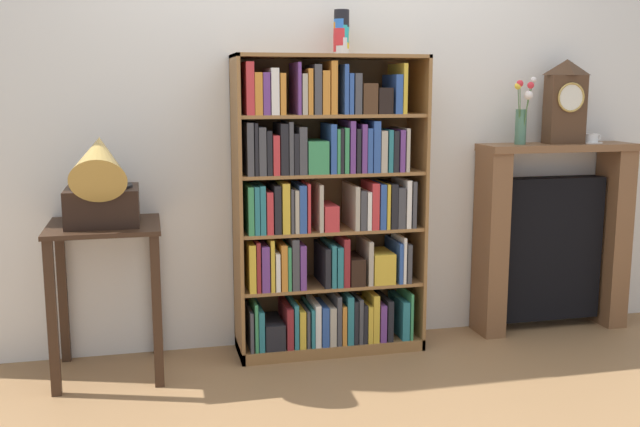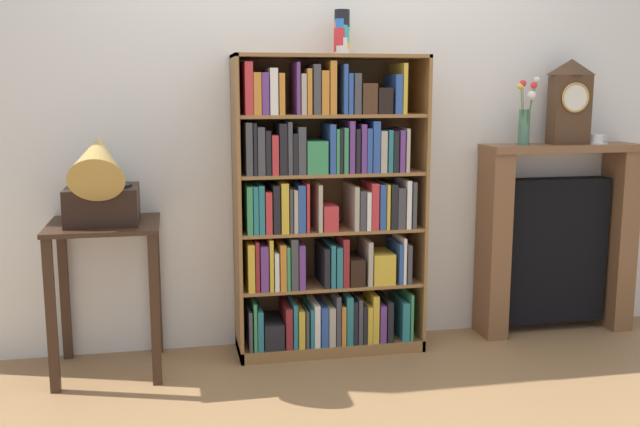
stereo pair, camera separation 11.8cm
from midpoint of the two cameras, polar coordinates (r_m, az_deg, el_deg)
ground_plane at (r=3.96m, az=1.96°, el=-11.16°), size 7.80×6.40×0.02m
wall_back at (r=4.04m, az=2.40°, el=8.27°), size 4.80×0.08×2.60m
bookshelf at (r=3.86m, az=1.30°, el=-0.17°), size 0.99×0.33×1.57m
cup_stack at (r=3.88m, az=2.60°, el=13.91°), size 0.08×0.08×0.23m
side_table_left at (r=3.74m, az=-15.49°, el=-3.67°), size 0.53×0.51×0.76m
gramophone at (r=3.60m, az=-15.85°, el=2.38°), size 0.34×0.50×0.52m
fireplace_mantel at (r=4.46m, az=18.56°, el=-1.96°), size 0.90×0.25×1.09m
mantel_clock at (r=4.37m, az=19.64°, el=8.20°), size 0.22×0.12×0.47m
flower_vase at (r=4.23m, az=16.50°, el=7.28°), size 0.16×0.12×0.37m
teacup_with_saucer at (r=4.48m, az=21.39°, el=5.39°), size 0.14×0.14×0.05m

